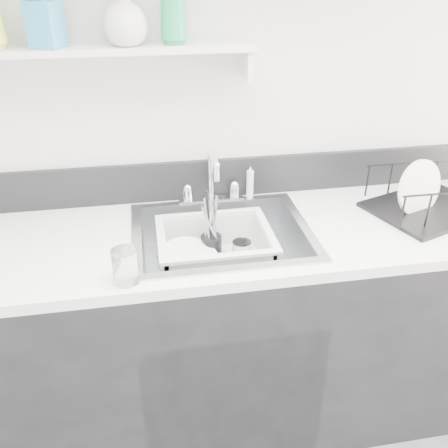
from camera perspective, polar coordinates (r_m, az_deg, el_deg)
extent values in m
cube|color=silver|center=(1.84, -1.93, 14.10)|extent=(3.50, 0.02, 2.60)
cube|color=black|center=(1.99, -0.25, -13.00)|extent=(3.20, 0.62, 0.88)
cube|color=white|center=(1.72, -0.29, -1.53)|extent=(3.20, 0.62, 0.04)
cube|color=black|center=(1.93, -1.78, 5.47)|extent=(3.20, 0.02, 0.16)
cube|color=silver|center=(1.93, -1.56, 3.00)|extent=(0.26, 0.06, 0.02)
cylinder|color=silver|center=(1.90, -4.41, 3.50)|extent=(0.04, 0.04, 0.05)
cylinder|color=silver|center=(1.93, 1.23, 3.93)|extent=(0.04, 0.04, 0.05)
cylinder|color=silver|center=(1.88, -1.60, 5.79)|extent=(0.02, 0.02, 0.20)
cylinder|color=silver|center=(1.77, -1.29, 7.96)|extent=(0.02, 0.15, 0.02)
cylinder|color=silver|center=(1.93, 3.14, 5.01)|extent=(0.03, 0.03, 0.14)
cube|color=silver|center=(1.71, -14.14, 19.72)|extent=(1.00, 0.16, 0.02)
cube|color=silver|center=(1.76, 2.76, 18.75)|extent=(0.02, 0.14, 0.10)
cylinder|color=white|center=(1.74, -3.73, -5.98)|extent=(0.25, 0.25, 0.02)
cylinder|color=white|center=(1.74, -3.60, -5.46)|extent=(0.24, 0.24, 0.02)
cylinder|color=white|center=(1.71, -4.12, -4.60)|extent=(0.28, 0.27, 0.10)
cylinder|color=black|center=(1.81, -1.53, -2.87)|extent=(0.08, 0.08, 0.10)
cylinder|color=silver|center=(1.77, -2.00, -0.26)|extent=(0.01, 0.05, 0.20)
cylinder|color=silver|center=(1.76, -1.08, -0.75)|extent=(0.02, 0.04, 0.18)
cylinder|color=black|center=(1.76, -1.93, 0.24)|extent=(0.01, 0.06, 0.22)
cylinder|color=white|center=(1.77, 2.13, -3.57)|extent=(0.09, 0.09, 0.10)
cylinder|color=white|center=(1.45, -11.77, -4.98)|extent=(0.08, 0.08, 0.11)
imported|color=white|center=(1.74, 2.06, -5.61)|extent=(0.13, 0.13, 0.03)
imported|color=#3294BE|center=(1.70, -20.85, 22.64)|extent=(0.12, 0.12, 0.21)
imported|color=beige|center=(1.68, -11.86, 23.36)|extent=(0.17, 0.17, 0.18)
imported|color=#1B9158|center=(1.68, -6.17, 24.59)|extent=(0.10, 0.10, 0.23)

